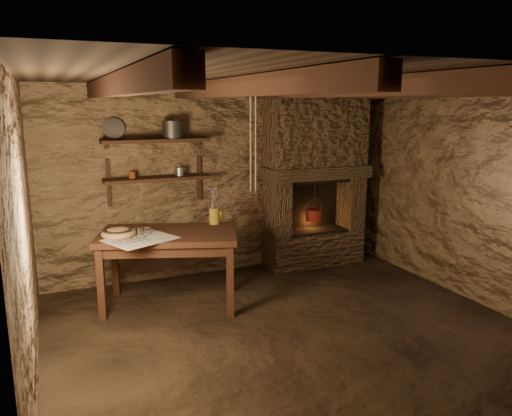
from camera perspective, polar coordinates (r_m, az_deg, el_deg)
name	(u,v)px	position (r m, az deg, el deg)	size (l,w,h in m)	color
floor	(290,332)	(5.01, 3.94, -13.90)	(4.50, 4.50, 0.00)	black
back_wall	(221,181)	(6.43, -4.02, 3.13)	(4.50, 0.04, 2.40)	#4C3623
front_wall	(455,281)	(3.04, 21.77, -7.71)	(4.50, 0.04, 2.40)	#4C3623
left_wall	(25,236)	(4.13, -24.92, -2.93)	(0.04, 4.00, 2.40)	#4C3623
right_wall	(475,194)	(5.97, 23.75, 1.47)	(0.04, 4.00, 2.40)	#4C3623
ceiling	(294,77)	(4.51, 4.39, 14.70)	(4.50, 4.00, 0.04)	black
beam_far_left	(119,85)	(4.05, -15.41, 13.38)	(0.14, 3.95, 0.16)	black
beam_mid_left	(241,87)	(4.30, -1.73, 13.67)	(0.14, 3.95, 0.16)	black
beam_mid_right	(343,88)	(4.76, 9.87, 13.34)	(0.14, 3.95, 0.16)	black
beam_far_right	(428,89)	(5.37, 19.11, 12.69)	(0.14, 3.95, 0.16)	black
shelf_lower	(158,179)	(6.03, -11.19, 3.32)	(1.25, 0.30, 0.04)	black
shelf_upper	(156,140)	(5.99, -11.37, 7.58)	(1.25, 0.30, 0.04)	black
hearth	(315,176)	(6.73, 6.76, 3.70)	(1.43, 0.51, 2.30)	#3E2D1F
work_table	(169,266)	(5.51, -9.87, -6.58)	(1.64, 1.26, 0.83)	#331C11
linen_cloth	(140,239)	(5.17, -13.07, -3.49)	(0.63, 0.50, 0.01)	beige
pewter_cutlery_row	(141,239)	(5.15, -13.03, -3.44)	(0.52, 0.20, 0.01)	gray
drinking_glasses	(140,232)	(5.28, -13.11, -2.68)	(0.20, 0.06, 0.08)	white
stoneware_jug	(215,208)	(5.68, -4.76, -0.02)	(0.15, 0.15, 0.42)	#AC8221
wooden_bowl	(118,234)	(5.30, -15.48, -2.83)	(0.34, 0.34, 0.12)	#A77F48
iron_stockpot	(173,130)	(6.02, -9.50, 8.76)	(0.25, 0.25, 0.19)	#2B2826
tin_pan	(114,128)	(6.00, -15.95, 8.73)	(0.24, 0.24, 0.03)	gray
small_kettle	(180,172)	(6.09, -8.71, 4.14)	(0.14, 0.11, 0.15)	gray
rusty_tin	(132,175)	(5.97, -13.97, 3.69)	(0.08, 0.08, 0.08)	#5A2B12
red_pot	(314,214)	(6.76, 6.64, -0.70)	(0.25, 0.24, 0.54)	maroon
hanging_ropes	(253,138)	(5.49, -0.33, 7.97)	(0.08, 0.08, 1.20)	tan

